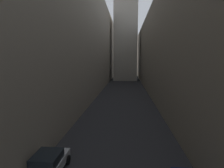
{
  "coord_description": "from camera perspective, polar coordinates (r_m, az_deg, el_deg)",
  "views": [
    {
      "loc": [
        0.75,
        6.47,
        7.56
      ],
      "look_at": [
        0.0,
        15.8,
        6.38
      ],
      "focal_mm": 30.41,
      "sensor_mm": 36.0,
      "label": 1
    }
  ],
  "objects": [
    {
      "name": "building_block_right",
      "position": [
        45.16,
        20.12,
        9.19
      ],
      "size": [
        14.26,
        108.0,
        18.91
      ],
      "primitive_type": "cube",
      "color": "#756B5B",
      "rests_on": "ground"
    },
    {
      "name": "building_block_left",
      "position": [
        45.73,
        -12.68,
        12.41
      ],
      "size": [
        14.19,
        108.0,
        23.66
      ],
      "primitive_type": "cube",
      "color": "gray",
      "rests_on": "ground"
    },
    {
      "name": "ground_plane",
      "position": [
        42.22,
        3.52,
        -3.11
      ],
      "size": [
        264.0,
        264.0,
        0.0
      ],
      "primitive_type": "plane",
      "color": "#232326"
    },
    {
      "name": "parked_car_left_third",
      "position": [
        14.14,
        -18.78,
        -21.82
      ],
      "size": [
        2.0,
        4.1,
        1.52
      ],
      "rotation": [
        0.0,
        0.0,
        1.57
      ],
      "color": "#B7B7BC",
      "rests_on": "ground"
    }
  ]
}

